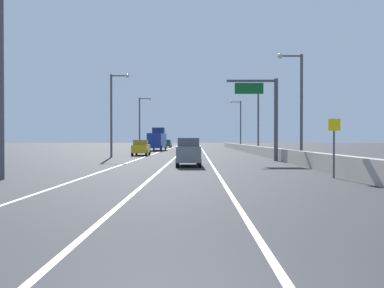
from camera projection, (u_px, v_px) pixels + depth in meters
ground_plane at (195, 151)px, 68.42m from camera, size 320.00×320.00×0.00m
lane_stripe_left at (158, 152)px, 59.48m from camera, size 0.16×130.00×0.00m
lane_stripe_center at (181, 152)px, 59.45m from camera, size 0.16×130.00×0.00m
lane_stripe_right at (204, 152)px, 59.41m from camera, size 0.16×130.00×0.00m
jersey_barrier_right at (265, 152)px, 44.34m from camera, size 0.60×120.00×1.10m
overhead_sign_gantry at (268, 109)px, 35.49m from camera, size 4.68×0.36×7.50m
speed_advisory_sign at (334, 143)px, 19.73m from camera, size 0.60×0.11×3.00m
lamp_post_right_second at (298, 99)px, 32.82m from camera, size 2.14×0.44×9.20m
lamp_post_right_third at (256, 115)px, 52.87m from camera, size 2.14×0.44×9.20m
lamp_post_right_fourth at (239, 121)px, 72.93m from camera, size 2.14×0.44×9.20m
lamp_post_left_near at (7, 70)px, 18.95m from camera, size 2.14×0.44×9.20m
lamp_post_left_mid at (114, 109)px, 43.01m from camera, size 2.14×0.44×9.20m
lamp_post_left_far at (141, 120)px, 67.08m from camera, size 2.14×0.44×9.20m
car_gray_0 at (188, 152)px, 28.69m from camera, size 1.93×4.43×2.06m
car_blue_1 at (193, 144)px, 86.86m from camera, size 2.02×4.31×1.88m
car_yellow_2 at (141, 148)px, 47.93m from camera, size 1.94×4.60×1.91m
car_green_3 at (167, 144)px, 93.93m from camera, size 1.96×4.32×1.91m
box_truck at (157, 140)px, 69.45m from camera, size 2.66×9.19×4.12m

